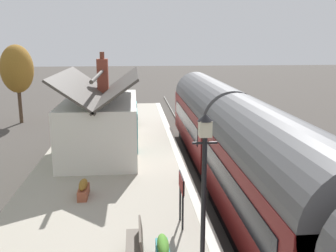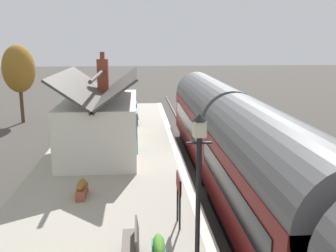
{
  "view_description": "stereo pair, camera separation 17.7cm",
  "coord_description": "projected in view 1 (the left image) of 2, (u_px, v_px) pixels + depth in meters",
  "views": [
    {
      "loc": [
        -16.63,
        3.25,
        6.39
      ],
      "look_at": [
        2.55,
        1.5,
        2.0
      ],
      "focal_mm": 40.37,
      "sensor_mm": 36.0,
      "label": 1
    },
    {
      "loc": [
        -16.64,
        3.07,
        6.39
      ],
      "look_at": [
        2.55,
        1.5,
        2.0
      ],
      "focal_mm": 40.37,
      "sensor_mm": 36.0,
      "label": 2
    }
  ],
  "objects": [
    {
      "name": "ground_plane",
      "position": [
        204.0,
        178.0,
        17.85
      ],
      "size": [
        160.0,
        160.0,
        0.0
      ],
      "primitive_type": "plane",
      "color": "#423D38"
    },
    {
      "name": "tree_mid_background",
      "position": [
        17.0,
        69.0,
        28.99
      ],
      "size": [
        2.86,
        2.44,
        6.08
      ],
      "color": "#4C3828",
      "rests_on": "ground"
    },
    {
      "name": "station_sign_board",
      "position": [
        182.0,
        187.0,
        11.02
      ],
      "size": [
        0.96,
        0.06,
        1.57
      ],
      "color": "black",
      "rests_on": "platform"
    },
    {
      "name": "planter_under_sign",
      "position": [
        83.0,
        189.0,
        13.25
      ],
      "size": [
        1.03,
        0.32,
        0.6
      ],
      "color": "#9E5138",
      "rests_on": "platform"
    },
    {
      "name": "platform_edge_coping",
      "position": [
        180.0,
        159.0,
        17.52
      ],
      "size": [
        32.0,
        0.36,
        0.02
      ],
      "primitive_type": "cube",
      "color": "beige",
      "rests_on": "platform"
    },
    {
      "name": "train",
      "position": [
        272.0,
        180.0,
        11.53
      ],
      "size": [
        29.47,
        2.73,
        4.32
      ],
      "color": "black",
      "rests_on": "ground"
    },
    {
      "name": "bench_by_lamp",
      "position": [
        135.0,
        118.0,
        24.5
      ],
      "size": [
        1.42,
        0.5,
        0.88
      ],
      "color": "brown",
      "rests_on": "platform"
    },
    {
      "name": "station_building",
      "position": [
        102.0,
        123.0,
        18.36
      ],
      "size": [
        7.27,
        3.67,
        4.8
      ],
      "color": "white",
      "rests_on": "platform"
    },
    {
      "name": "planter_corner_building",
      "position": [
        163.0,
        252.0,
        9.27
      ],
      "size": [
        1.09,
        0.32,
        0.65
      ],
      "color": "teal",
      "rests_on": "platform"
    },
    {
      "name": "lamp_post_platform",
      "position": [
        204.0,
        175.0,
        7.53
      ],
      "size": [
        0.32,
        0.5,
        4.01
      ],
      "color": "black",
      "rests_on": "platform"
    },
    {
      "name": "bench_near_building",
      "position": [
        136.0,
        242.0,
        9.39
      ],
      "size": [
        1.4,
        0.44,
        0.88
      ],
      "color": "brown",
      "rests_on": "platform"
    },
    {
      "name": "platform",
      "position": [
        113.0,
        171.0,
        17.36
      ],
      "size": [
        32.0,
        6.59,
        1.0
      ],
      "primitive_type": "cube",
      "color": "#A39B8C",
      "rests_on": "ground"
    },
    {
      "name": "rail_far",
      "position": [
        208.0,
        177.0,
        17.85
      ],
      "size": [
        52.0,
        0.08,
        0.14
      ],
      "primitive_type": "cube",
      "color": "gray",
      "rests_on": "ground"
    },
    {
      "name": "rail_near",
      "position": [
        238.0,
        176.0,
        17.98
      ],
      "size": [
        52.0,
        0.08,
        0.14
      ],
      "primitive_type": "cube",
      "color": "gray",
      "rests_on": "ground"
    },
    {
      "name": "planter_bench_left",
      "position": [
        88.0,
        117.0,
        25.39
      ],
      "size": [
        0.35,
        0.35,
        0.69
      ],
      "color": "#9E5138",
      "rests_on": "platform"
    }
  ]
}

